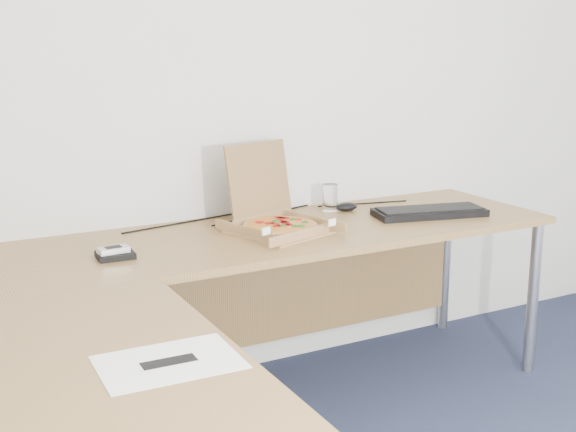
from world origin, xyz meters
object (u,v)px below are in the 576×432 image
pizza_box (278,222)px  drinking_glass (330,198)px  desk (232,283)px  wallet (115,255)px  keyboard (429,212)px

pizza_box → drinking_glass: size_ratio=3.17×
desk → wallet: size_ratio=19.64×
desk → drinking_glass: (0.77, 0.64, 0.09)m
drinking_glass → keyboard: bearing=-41.1°
desk → pizza_box: (0.39, 0.42, 0.07)m
desk → pizza_box: 0.58m
drinking_glass → keyboard: drinking_glass is taller
desk → keyboard: bearing=17.7°
pizza_box → keyboard: size_ratio=0.79×
pizza_box → desk: bearing=-150.2°
pizza_box → wallet: bearing=167.3°
desk → drinking_glass: 1.00m
desk → drinking_glass: drinking_glass is taller
desk → keyboard: (1.10, 0.35, 0.04)m
drinking_glass → pizza_box: bearing=-149.9°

